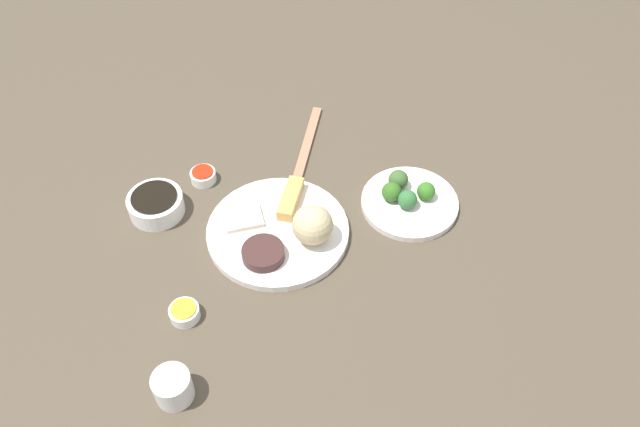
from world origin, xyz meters
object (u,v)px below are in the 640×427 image
object	(u,v)px
sauce_ramekin_sweet_and_sour	(203,176)
chopsticks_pair	(308,142)
soy_sauce_bowl	(156,205)
teacup	(173,387)
sauce_ramekin_hot_mustard	(185,313)
broccoli_plate	(409,203)
main_plate	(278,231)

from	to	relation	value
sauce_ramekin_sweet_and_sour	chopsticks_pair	world-z (taller)	sauce_ramekin_sweet_and_sour
sauce_ramekin_sweet_and_sour	chopsticks_pair	size ratio (longest dim) A/B	0.23
soy_sauce_bowl	teacup	size ratio (longest dim) A/B	1.77
sauce_ramekin_hot_mustard	chopsticks_pair	world-z (taller)	sauce_ramekin_hot_mustard
sauce_ramekin_hot_mustard	teacup	xyz separation A→B (m)	(-0.14, -0.04, 0.02)
broccoli_plate	sauce_ramekin_sweet_and_sour	distance (m)	0.44
teacup	broccoli_plate	bearing A→B (deg)	-32.69
broccoli_plate	chopsticks_pair	xyz separation A→B (m)	(0.14, 0.25, -0.00)
soy_sauce_bowl	sauce_ramekin_sweet_and_sour	distance (m)	0.12
sauce_ramekin_sweet_and_sour	chopsticks_pair	xyz separation A→B (m)	(0.16, -0.19, -0.01)
soy_sauce_bowl	sauce_ramekin_hot_mustard	distance (m)	0.27
soy_sauce_bowl	sauce_ramekin_sweet_and_sour	world-z (taller)	soy_sauce_bowl
sauce_ramekin_sweet_and_sour	soy_sauce_bowl	bearing A→B (deg)	149.50
broccoli_plate	teacup	xyz separation A→B (m)	(-0.50, 0.32, 0.02)
broccoli_plate	sauce_ramekin_sweet_and_sour	xyz separation A→B (m)	(-0.02, 0.44, 0.00)
broccoli_plate	teacup	bearing A→B (deg)	147.31
soy_sauce_bowl	chopsticks_pair	world-z (taller)	soy_sauce_bowl
broccoli_plate	soy_sauce_bowl	size ratio (longest dim) A/B	1.78
chopsticks_pair	sauce_ramekin_hot_mustard	bearing A→B (deg)	167.55
sauce_ramekin_hot_mustard	chopsticks_pair	xyz separation A→B (m)	(0.49, -0.11, -0.01)
broccoli_plate	teacup	world-z (taller)	teacup
broccoli_plate	sauce_ramekin_hot_mustard	distance (m)	0.50
main_plate	broccoli_plate	world-z (taller)	main_plate
sauce_ramekin_hot_mustard	soy_sauce_bowl	bearing A→B (deg)	32.56
main_plate	chopsticks_pair	distance (m)	0.27
teacup	soy_sauce_bowl	bearing A→B (deg)	26.05
main_plate	sauce_ramekin_sweet_and_sour	distance (m)	0.22
sauce_ramekin_hot_mustard	teacup	distance (m)	0.15
soy_sauce_bowl	sauce_ramekin_sweet_and_sour	xyz separation A→B (m)	(0.11, -0.06, -0.01)
teacup	sauce_ramekin_sweet_and_sour	bearing A→B (deg)	13.99
sauce_ramekin_hot_mustard	teacup	bearing A→B (deg)	-165.70
broccoli_plate	soy_sauce_bowl	xyz separation A→B (m)	(-0.13, 0.50, 0.01)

